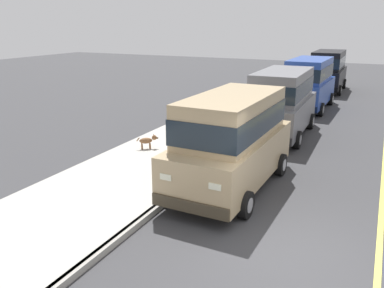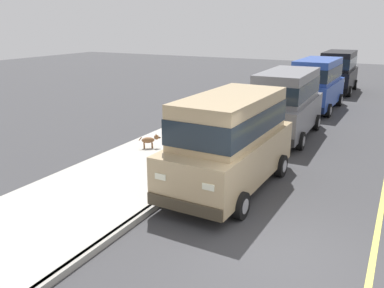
{
  "view_description": "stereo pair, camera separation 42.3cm",
  "coord_description": "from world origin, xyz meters",
  "px_view_note": "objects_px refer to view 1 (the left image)",
  "views": [
    {
      "loc": [
        1.27,
        -6.81,
        4.28
      ],
      "look_at": [
        -3.58,
        3.27,
        0.85
      ],
      "focal_mm": 37.37,
      "sensor_mm": 36.0,
      "label": 1
    },
    {
      "loc": [
        1.65,
        -6.62,
        4.28
      ],
      "look_at": [
        -3.58,
        3.27,
        0.85
      ],
      "focal_mm": 37.37,
      "sensor_mm": 36.0,
      "label": 2
    }
  ],
  "objects_px": {
    "car_black_van": "(328,69)",
    "dog_brown": "(148,140)",
    "car_blue_van": "(309,81)",
    "car_grey_van": "(282,100)",
    "car_tan_van": "(232,137)"
  },
  "relations": [
    {
      "from": "car_black_van",
      "to": "dog_brown",
      "type": "distance_m",
      "value": 16.26
    },
    {
      "from": "car_blue_van",
      "to": "car_grey_van",
      "type": "bearing_deg",
      "value": -90.24
    },
    {
      "from": "car_grey_van",
      "to": "car_black_van",
      "type": "xyz_separation_m",
      "value": [
        0.13,
        11.7,
        0.0
      ]
    },
    {
      "from": "car_black_van",
      "to": "dog_brown",
      "type": "bearing_deg",
      "value": -102.97
    },
    {
      "from": "car_blue_van",
      "to": "car_black_van",
      "type": "relative_size",
      "value": 1.0
    },
    {
      "from": "car_grey_van",
      "to": "car_blue_van",
      "type": "height_order",
      "value": "same"
    },
    {
      "from": "car_tan_van",
      "to": "dog_brown",
      "type": "height_order",
      "value": "car_tan_van"
    },
    {
      "from": "car_blue_van",
      "to": "car_black_van",
      "type": "bearing_deg",
      "value": 89.03
    },
    {
      "from": "car_grey_van",
      "to": "car_blue_van",
      "type": "bearing_deg",
      "value": 89.76
    },
    {
      "from": "car_grey_van",
      "to": "car_black_van",
      "type": "relative_size",
      "value": 1.0
    },
    {
      "from": "car_grey_van",
      "to": "car_tan_van",
      "type": "bearing_deg",
      "value": -89.18
    },
    {
      "from": "car_grey_van",
      "to": "car_blue_van",
      "type": "xyz_separation_m",
      "value": [
        0.02,
        5.62,
        0.0
      ]
    },
    {
      "from": "car_tan_van",
      "to": "dog_brown",
      "type": "xyz_separation_m",
      "value": [
        -3.6,
        1.59,
        -0.97
      ]
    },
    {
      "from": "car_tan_van",
      "to": "car_blue_van",
      "type": "bearing_deg",
      "value": 90.29
    },
    {
      "from": "car_blue_van",
      "to": "dog_brown",
      "type": "xyz_separation_m",
      "value": [
        -3.54,
        -9.74,
        -0.97
      ]
    }
  ]
}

